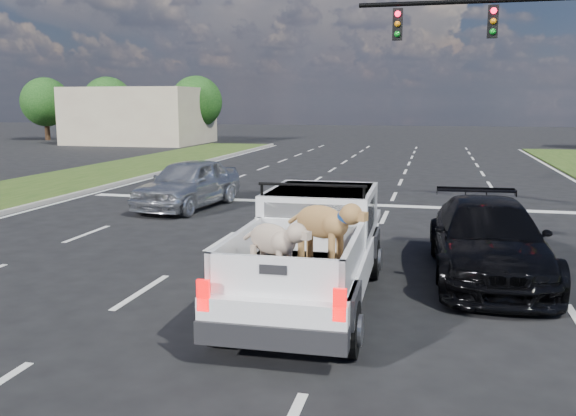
# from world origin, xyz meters

# --- Properties ---
(ground) EXTENTS (160.00, 160.00, 0.00)m
(ground) POSITION_xyz_m (0.00, 0.00, 0.00)
(ground) COLOR black
(ground) RESTS_ON ground
(road_markings) EXTENTS (17.75, 60.00, 0.01)m
(road_markings) POSITION_xyz_m (0.00, 6.56, 0.01)
(road_markings) COLOR silver
(road_markings) RESTS_ON ground
(curb_left) EXTENTS (0.15, 60.00, 0.14)m
(curb_left) POSITION_xyz_m (-9.05, 6.00, 0.07)
(curb_left) COLOR gray
(curb_left) RESTS_ON ground
(building_left) EXTENTS (10.00, 8.00, 4.40)m
(building_left) POSITION_xyz_m (-20.00, 36.00, 2.20)
(building_left) COLOR #C1B593
(building_left) RESTS_ON ground
(tree_far_a) EXTENTS (4.20, 4.20, 5.40)m
(tree_far_a) POSITION_xyz_m (-30.00, 38.00, 3.29)
(tree_far_a) COLOR #332114
(tree_far_a) RESTS_ON ground
(tree_far_b) EXTENTS (4.20, 4.20, 5.40)m
(tree_far_b) POSITION_xyz_m (-24.00, 38.00, 3.29)
(tree_far_b) COLOR #332114
(tree_far_b) RESTS_ON ground
(tree_far_c) EXTENTS (4.20, 4.20, 5.40)m
(tree_far_c) POSITION_xyz_m (-16.00, 38.00, 3.29)
(tree_far_c) COLOR #332114
(tree_far_c) RESTS_ON ground
(pickup_truck) EXTENTS (2.06, 5.24, 1.95)m
(pickup_truck) POSITION_xyz_m (1.20, 0.18, 0.91)
(pickup_truck) COLOR black
(pickup_truck) RESTS_ON ground
(silver_sedan) EXTENTS (2.33, 4.65, 1.52)m
(silver_sedan) POSITION_xyz_m (-4.31, 8.22, 0.76)
(silver_sedan) COLOR silver
(silver_sedan) RESTS_ON ground
(black_coupe) EXTENTS (2.23, 4.99, 1.42)m
(black_coupe) POSITION_xyz_m (4.10, 2.36, 0.71)
(black_coupe) COLOR black
(black_coupe) RESTS_ON ground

